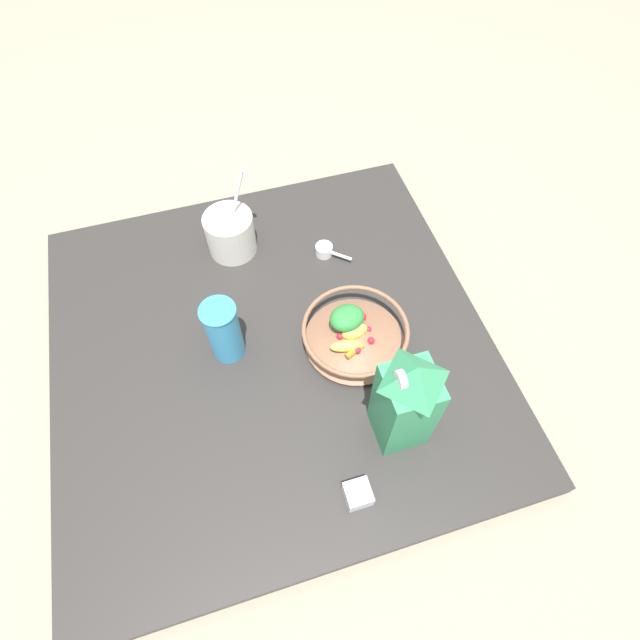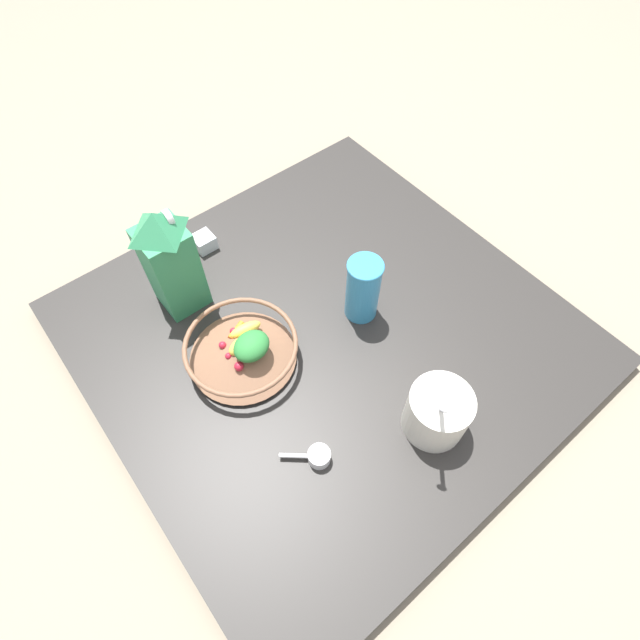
% 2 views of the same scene
% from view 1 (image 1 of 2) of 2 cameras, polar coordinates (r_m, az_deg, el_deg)
% --- Properties ---
extents(ground_plane, '(6.00, 6.00, 0.00)m').
position_cam_1_polar(ground_plane, '(1.14, -5.43, -3.41)').
color(ground_plane, gray).
extents(countertop, '(0.94, 0.94, 0.03)m').
position_cam_1_polar(countertop, '(1.12, -5.50, -2.98)').
color(countertop, '#2D2B28').
rests_on(countertop, ground_plane).
extents(fruit_bowl, '(0.23, 0.23, 0.09)m').
position_cam_1_polar(fruit_bowl, '(1.07, 3.95, -1.52)').
color(fruit_bowl, brown).
rests_on(fruit_bowl, countertop).
extents(milk_carton, '(0.09, 0.09, 0.27)m').
position_cam_1_polar(milk_carton, '(0.91, 9.81, -9.12)').
color(milk_carton, '#338C59').
rests_on(milk_carton, countertop).
extents(yogurt_tub, '(0.12, 0.13, 0.21)m').
position_cam_1_polar(yogurt_tub, '(1.24, -10.23, 9.89)').
color(yogurt_tub, silver).
rests_on(yogurt_tub, countertop).
extents(drinking_cup, '(0.08, 0.08, 0.16)m').
position_cam_1_polar(drinking_cup, '(1.04, -11.00, -1.15)').
color(drinking_cup, '#3893C6').
rests_on(drinking_cup, countertop).
extents(spice_jar, '(0.05, 0.05, 0.04)m').
position_cam_1_polar(spice_jar, '(0.97, 4.35, -19.23)').
color(spice_jar, silver).
rests_on(spice_jar, countertop).
extents(measuring_scoop, '(0.07, 0.08, 0.03)m').
position_cam_1_polar(measuring_scoop, '(1.24, 0.59, 7.97)').
color(measuring_scoop, white).
rests_on(measuring_scoop, countertop).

